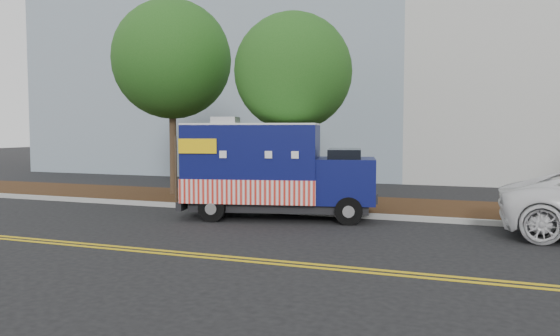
% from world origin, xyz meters
% --- Properties ---
extents(ground, '(120.00, 120.00, 0.00)m').
position_xyz_m(ground, '(0.00, 0.00, 0.00)').
color(ground, black).
rests_on(ground, ground).
extents(curb, '(120.00, 0.18, 0.15)m').
position_xyz_m(curb, '(0.00, 1.40, 0.07)').
color(curb, '#9E9E99').
rests_on(curb, ground).
extents(mulch_strip, '(120.00, 4.00, 0.15)m').
position_xyz_m(mulch_strip, '(0.00, 3.50, 0.07)').
color(mulch_strip, '#311B0D').
rests_on(mulch_strip, ground).
extents(centerline_near, '(120.00, 0.10, 0.01)m').
position_xyz_m(centerline_near, '(0.00, -4.45, 0.01)').
color(centerline_near, gold).
rests_on(centerline_near, ground).
extents(centerline_far, '(120.00, 0.10, 0.01)m').
position_xyz_m(centerline_far, '(0.00, -4.70, 0.01)').
color(centerline_far, gold).
rests_on(centerline_far, ground).
extents(tree_a, '(4.48, 4.48, 7.50)m').
position_xyz_m(tree_a, '(-5.48, 3.59, 5.25)').
color(tree_a, '#38281C').
rests_on(tree_a, ground).
extents(tree_b, '(3.91, 3.91, 6.49)m').
position_xyz_m(tree_b, '(-0.35, 2.78, 4.53)').
color(tree_b, '#38281C').
rests_on(tree_b, ground).
extents(sign_post, '(0.06, 0.06, 2.40)m').
position_xyz_m(sign_post, '(-4.30, 1.85, 1.20)').
color(sign_post, '#473828').
rests_on(sign_post, ground).
extents(food_truck, '(5.98, 3.25, 2.99)m').
position_xyz_m(food_truck, '(-0.30, 0.52, 1.35)').
color(food_truck, black).
rests_on(food_truck, ground).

